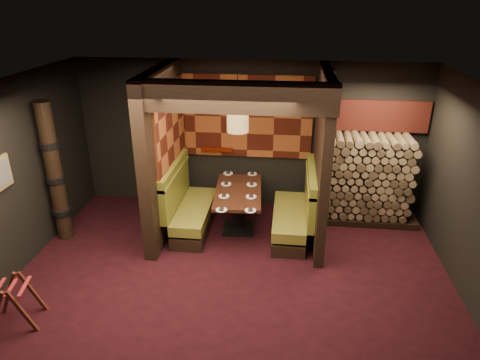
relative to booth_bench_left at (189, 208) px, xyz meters
name	(u,v)px	position (x,y,z in m)	size (l,w,h in m)	color
floor	(230,289)	(0.96, -1.65, -0.41)	(6.50, 5.50, 0.02)	black
ceiling	(227,91)	(0.96, -1.65, 2.46)	(6.50, 5.50, 0.02)	black
wall_back	(249,136)	(0.96, 1.11, 1.02)	(6.50, 0.02, 2.85)	black
partition_left	(164,153)	(-0.39, 0.00, 1.02)	(0.20, 2.20, 2.85)	black
partition_right	(321,159)	(2.26, 0.05, 1.02)	(0.15, 2.10, 2.85)	black
header_beam	(233,97)	(0.94, -0.95, 2.23)	(2.85, 0.18, 0.44)	black
tapa_back_panel	(247,117)	(0.94, 1.06, 1.42)	(2.40, 0.06, 1.55)	brown
tapa_side_panel	(172,127)	(-0.27, 0.17, 1.45)	(0.04, 1.85, 1.45)	brown
lacquer_shelf	(217,149)	(0.36, 1.00, 0.78)	(0.60, 0.12, 0.07)	#561205
booth_bench_left	(189,208)	(0.00, 0.00, 0.00)	(0.68, 1.60, 1.14)	black
booth_bench_right	(295,214)	(1.89, 0.00, 0.00)	(0.68, 1.60, 1.14)	black
dining_table	(238,203)	(0.88, 0.06, 0.14)	(0.89, 1.51, 0.77)	black
place_settings	(238,190)	(0.88, 0.06, 0.38)	(0.74, 1.71, 0.03)	white
pendant_lamp	(238,118)	(0.88, 0.01, 1.68)	(0.35, 0.35, 1.00)	olive
framed_picture	(2,173)	(-2.25, -1.55, 1.22)	(0.05, 0.36, 0.46)	olive
luggage_rack	(15,300)	(-1.66, -2.63, -0.07)	(0.70, 0.56, 0.67)	#441C12
totem_column	(55,174)	(-2.09, -0.55, 0.79)	(0.31, 0.31, 2.40)	black
firewood_stack	(372,180)	(3.25, 0.70, 0.42)	(1.73, 0.70, 1.64)	black
mosaic_header	(376,116)	(3.25, 1.03, 1.52)	(1.83, 0.10, 0.56)	maroon
bay_front_post	(326,154)	(2.35, 0.31, 1.02)	(0.08, 0.08, 2.85)	black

